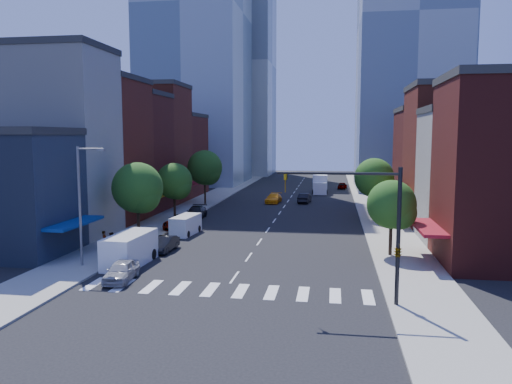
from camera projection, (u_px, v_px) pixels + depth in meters
ground at (234, 277)px, 35.05m from camera, size 220.00×220.00×0.00m
sidewalk_left at (205, 201)px, 76.23m from camera, size 5.00×120.00×0.15m
sidewalk_right at (373, 204)px, 72.42m from camera, size 5.00×120.00×0.15m
crosswalk at (225, 290)px, 32.11m from camera, size 19.00×3.00×0.01m
bldg_left_1 at (49, 145)px, 49.03m from camera, size 12.00×8.00×18.00m
bldg_left_2 at (90, 153)px, 57.49m from camera, size 12.00×9.00×16.00m
bldg_left_3 at (121, 154)px, 65.89m from camera, size 12.00×8.00×15.00m
bldg_left_4 at (145, 146)px, 74.13m from camera, size 12.00×9.00×17.00m
bldg_left_5 at (166, 156)px, 83.68m from camera, size 12.00×10.00×13.00m
bldg_right_1 at (489, 179)px, 45.92m from camera, size 12.00×8.00×12.00m
bldg_right_2 at (465, 158)px, 54.59m from camera, size 12.00×10.00×15.00m
bldg_right_3 at (445, 162)px, 64.52m from camera, size 12.00×10.00×13.00m
tower_nw at (196, 14)px, 103.25m from camera, size 20.00×22.00×70.00m
tower_ne at (410, 24)px, 89.55m from camera, size 18.00×20.00×60.00m
tower_far_e at (415, 0)px, 110.41m from camera, size 22.00×22.00×80.00m
tower_far_w at (238, 65)px, 127.97m from camera, size 18.00×18.00×56.00m
traffic_signal at (388, 236)px, 28.66m from camera, size 7.24×2.24×8.00m
streetlight at (82, 198)px, 37.25m from camera, size 2.25×0.25×9.00m
tree_left_near at (139, 190)px, 46.97m from camera, size 4.80×4.80×7.30m
tree_left_mid at (175, 183)px, 57.81m from camera, size 4.20×4.20×6.65m
tree_left_far at (206, 169)px, 71.48m from camera, size 5.00×5.00×7.75m
tree_right_near at (394, 206)px, 40.59m from camera, size 4.00×4.00×6.20m
tree_right_far at (376, 179)px, 58.20m from camera, size 4.60×4.60×7.20m
parked_car_front at (121, 271)px, 34.15m from camera, size 2.04×4.27×1.41m
parked_car_second at (165, 244)px, 42.96m from camera, size 1.50×3.95×1.29m
parked_car_third at (179, 222)px, 53.48m from camera, size 2.49×5.24×1.44m
parked_car_rear at (196, 213)px, 59.98m from camera, size 2.38×5.18×1.47m
cargo_van_near at (129, 250)px, 38.30m from camera, size 2.53×5.81×2.44m
cargo_van_far at (185, 225)px, 50.36m from camera, size 2.19×4.64×1.92m
taxi at (274, 198)px, 74.15m from camera, size 2.30×4.90×1.38m
traffic_car_oncoming at (305, 198)px, 74.24m from camera, size 1.96×4.52×1.45m
traffic_car_far at (342, 186)px, 93.82m from camera, size 1.94×3.88×1.27m
box_truck at (320, 184)px, 87.08m from camera, size 2.71×8.17×3.26m
pedestrian_near at (105, 241)px, 42.66m from camera, size 0.46×0.65×1.68m
pedestrian_far at (112, 244)px, 40.89m from camera, size 0.84×1.01×1.89m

